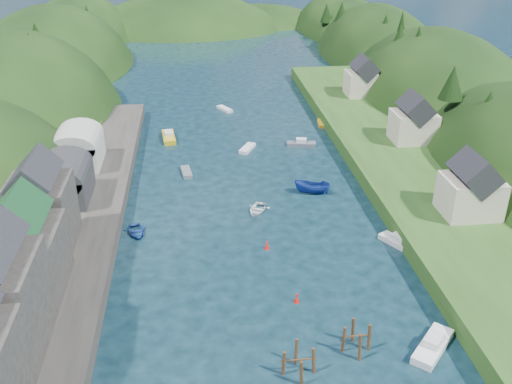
{
  "coord_description": "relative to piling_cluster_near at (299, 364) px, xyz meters",
  "views": [
    {
      "loc": [
        -7.55,
        -39.76,
        37.89
      ],
      "look_at": [
        0.0,
        28.0,
        4.0
      ],
      "focal_mm": 40.0,
      "sensor_mm": 36.0,
      "label": 1
    }
  ],
  "objects": [
    {
      "name": "channel_buoy_near",
      "position": [
        1.68,
        10.38,
        -0.6
      ],
      "size": [
        0.7,
        0.7,
        1.1
      ],
      "color": "#B4140E",
      "rests_on": "ground"
    },
    {
      "name": "quayside_buildings",
      "position": [
        -26.61,
        7.72,
        6.01
      ],
      "size": [
        8.0,
        35.84,
        12.9
      ],
      "color": "#2D2B28",
      "rests_on": "quay_left"
    },
    {
      "name": "terrace_right",
      "position": [
        24.39,
        41.33,
        0.12
      ],
      "size": [
        16.0,
        120.0,
        2.4
      ],
      "primitive_type": "cube",
      "color": "#234719",
      "rests_on": "ground"
    },
    {
      "name": "piling_cluster_near",
      "position": [
        0.0,
        0.0,
        0.0
      ],
      "size": [
        3.32,
        3.09,
        3.3
      ],
      "color": "#382314",
      "rests_on": "ground"
    },
    {
      "name": "far_hills",
      "position": [
        0.61,
        175.33,
        -11.88
      ],
      "size": [
        103.0,
        68.0,
        44.0
      ],
      "color": "black",
      "rests_on": "ground"
    },
    {
      "name": "hill_trees",
      "position": [
        -0.88,
        67.02,
        9.99
      ],
      "size": [
        91.26,
        151.12,
        12.66
      ],
      "color": "black",
      "rests_on": "ground"
    },
    {
      "name": "hillside_left",
      "position": [
        -45.61,
        76.33,
        -9.12
      ],
      "size": [
        44.0,
        245.56,
        52.0
      ],
      "color": "black",
      "rests_on": "ground"
    },
    {
      "name": "channel_buoy_far",
      "position": [
        -0.14,
        21.4,
        -0.6
      ],
      "size": [
        0.7,
        0.7,
        1.1
      ],
      "color": "#B4140E",
      "rests_on": "ground"
    },
    {
      "name": "terrace_left_grass",
      "position": [
        -31.61,
        21.33,
        0.17
      ],
      "size": [
        12.0,
        110.0,
        2.5
      ],
      "primitive_type": "cube",
      "color": "#234719",
      "rests_on": "ground"
    },
    {
      "name": "quay_left",
      "position": [
        -24.61,
        21.33,
        -0.08
      ],
      "size": [
        12.0,
        110.0,
        2.0
      ],
      "primitive_type": "cube",
      "color": "#2D2B28",
      "rests_on": "ground"
    },
    {
      "name": "ground",
      "position": [
        -0.61,
        51.33,
        -1.08
      ],
      "size": [
        600.0,
        600.0,
        0.0
      ],
      "primitive_type": "plane",
      "color": "black",
      "rests_on": "ground"
    },
    {
      "name": "moored_boats",
      "position": [
        -2.0,
        21.37,
        -0.41
      ],
      "size": [
        38.38,
        88.53,
        2.42
      ],
      "color": "navy",
      "rests_on": "ground"
    },
    {
      "name": "boat_sheds",
      "position": [
        -26.61,
        40.33,
        4.19
      ],
      "size": [
        7.0,
        21.0,
        7.5
      ],
      "color": "#2D2D30",
      "rests_on": "quay_left"
    },
    {
      "name": "hillside_right",
      "position": [
        44.39,
        76.33,
        -8.5
      ],
      "size": [
        36.0,
        245.56,
        48.0
      ],
      "color": "black",
      "rests_on": "ground"
    },
    {
      "name": "right_bank_cottages",
      "position": [
        27.39,
        49.66,
        4.76
      ],
      "size": [
        9.0,
        59.24,
        8.41
      ],
      "color": "beige",
      "rests_on": "terrace_right"
    },
    {
      "name": "piling_cluster_far",
      "position": [
        5.96,
        2.37,
        0.12
      ],
      "size": [
        2.98,
        2.81,
        3.55
      ],
      "color": "#382314",
      "rests_on": "ground"
    }
  ]
}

